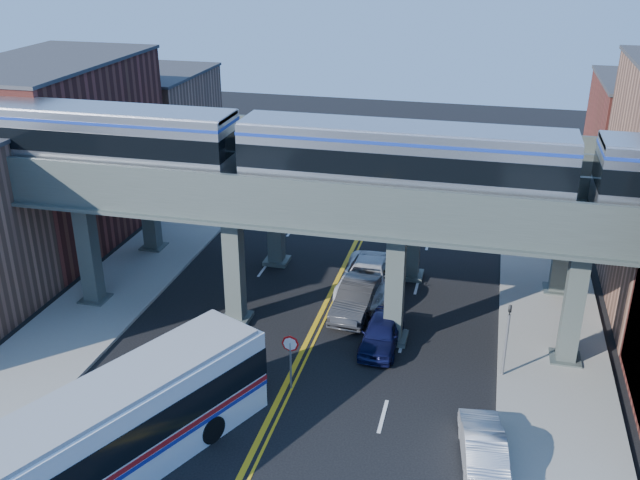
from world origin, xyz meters
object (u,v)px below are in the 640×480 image
object	(u,v)px
car_lane_d	(418,193)
car_parked_curb	(483,445)
car_lane_b	(357,297)
stop_sign	(290,354)
transit_bus	(102,439)
car_lane_a	(382,333)
transit_train	(403,159)
traffic_signal	(507,333)
car_lane_c	(367,279)

from	to	relation	value
car_lane_d	car_parked_curb	xyz separation A→B (m)	(5.47, -26.35, -0.19)
car_lane_d	car_lane_b	bearing A→B (deg)	-101.77
stop_sign	car_lane_b	size ratio (longest dim) A/B	0.52
transit_bus	car_parked_curb	distance (m)	13.83
stop_sign	car_lane_a	size ratio (longest dim) A/B	0.62
stop_sign	car_lane_b	xyz separation A→B (m)	(1.50, 7.29, -0.92)
car_lane_d	car_parked_curb	size ratio (longest dim) A/B	1.43
transit_train	car_lane_a	world-z (taller)	transit_train
car_lane_a	car_lane_d	size ratio (longest dim) A/B	0.68
car_lane_d	car_parked_curb	distance (m)	26.91
traffic_signal	car_lane_d	distance (m)	21.58
car_lane_c	car_lane_d	xyz separation A→B (m)	(1.10, 14.16, 0.04)
transit_bus	car_lane_a	xyz separation A→B (m)	(8.17, 11.27, -1.09)
transit_train	car_parked_curb	distance (m)	12.26
transit_train	transit_bus	bearing A→B (deg)	-126.00
car_lane_c	car_parked_curb	bearing A→B (deg)	-61.52
transit_bus	stop_sign	bearing A→B (deg)	-9.77
transit_train	car_parked_curb	xyz separation A→B (m)	(4.41, -7.72, -8.45)
transit_train	car_lane_a	bearing A→B (deg)	-126.91
car_lane_c	car_lane_d	world-z (taller)	car_lane_d
car_lane_a	car_lane_d	distance (m)	19.35
car_parked_curb	transit_bus	bearing A→B (deg)	10.27
stop_sign	car_lane_d	size ratio (longest dim) A/B	0.42
car_parked_curb	car_lane_c	bearing A→B (deg)	-69.39
car_parked_curb	traffic_signal	bearing A→B (deg)	-104.71
transit_train	car_parked_curb	size ratio (longest dim) A/B	10.26
stop_sign	transit_bus	world-z (taller)	transit_bus
stop_sign	transit_train	bearing A→B (deg)	52.85
car_lane_b	car_parked_curb	size ratio (longest dim) A/B	1.16
car_lane_d	stop_sign	bearing A→B (deg)	-104.05
stop_sign	car_parked_curb	xyz separation A→B (m)	(8.20, -2.72, -1.04)
traffic_signal	car_lane_b	distance (m)	8.68
traffic_signal	transit_bus	world-z (taller)	traffic_signal
car_lane_c	car_lane_d	distance (m)	14.20
traffic_signal	transit_bus	xyz separation A→B (m)	(-13.81, -9.97, -0.49)
transit_train	traffic_signal	distance (m)	8.79
transit_train	car_lane_d	distance (m)	20.41
traffic_signal	car_lane_b	world-z (taller)	traffic_signal
car_lane_a	car_lane_d	xyz separation A→B (m)	(-0.53, 19.34, 0.18)
car_lane_b	car_parked_curb	bearing A→B (deg)	-51.48
stop_sign	traffic_signal	bearing A→B (deg)	18.63
stop_sign	car_parked_curb	world-z (taller)	stop_sign
car_lane_d	car_lane_a	bearing A→B (deg)	-95.90
transit_train	stop_sign	world-z (taller)	transit_train
transit_bus	car_lane_b	distance (m)	15.67
car_lane_a	traffic_signal	bearing A→B (deg)	-11.34
stop_sign	car_lane_d	bearing A→B (deg)	83.41
car_lane_b	stop_sign	bearing A→B (deg)	-96.90
transit_train	transit_bus	xyz separation A→B (m)	(-8.70, -11.97, -7.35)
stop_sign	transit_bus	distance (m)	8.53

